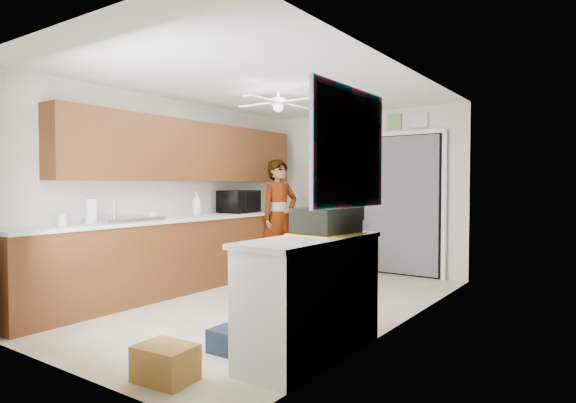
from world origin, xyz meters
The scene contains 41 objects.
floor centered at (0.00, 0.00, 0.00)m, with size 5.00×5.00×0.00m, color beige.
ceiling centered at (0.00, 0.00, 2.50)m, with size 5.00×5.00×0.00m, color white.
wall_back centered at (0.00, 2.50, 1.25)m, with size 3.20×3.20×0.00m, color silver.
wall_front centered at (0.00, -2.50, 1.25)m, with size 3.20×3.20×0.00m, color silver.
wall_left centered at (-1.60, 0.00, 1.25)m, with size 5.00×5.00×0.00m, color silver.
wall_right centered at (1.60, 0.00, 1.25)m, with size 5.00×5.00×0.00m, color silver.
left_base_cabinets centered at (-1.30, 0.00, 0.45)m, with size 0.60×4.80×0.90m, color brown.
left_countertop centered at (-1.29, 0.00, 0.92)m, with size 0.62×4.80×0.04m, color white.
upper_cabinets centered at (-1.44, 0.20, 1.80)m, with size 0.32×4.00×0.80m, color brown.
sink_basin centered at (-1.29, -1.00, 0.95)m, with size 0.50×0.76×0.06m, color silver.
faucet centered at (-1.48, -1.00, 1.05)m, with size 0.03×0.03×0.22m, color silver.
peninsula_base centered at (-0.50, 2.00, 0.45)m, with size 1.00×0.60×0.90m, color brown.
peninsula_top centered at (-0.50, 2.00, 0.92)m, with size 1.04×0.64×0.04m, color white.
back_opening_recess centered at (0.25, 2.47, 1.05)m, with size 2.00×0.06×2.10m, color black.
curtain_panel centered at (0.25, 2.43, 1.05)m, with size 1.90×0.03×2.05m, color slate.
door_trim_left centered at (-0.77, 2.44, 1.05)m, with size 0.06×0.04×2.10m, color white.
door_trim_right centered at (1.27, 2.44, 1.05)m, with size 0.06×0.04×2.10m, color white.
door_trim_head centered at (0.25, 2.44, 2.12)m, with size 2.10×0.04×0.06m, color white.
header_frame_1 centered at (-0.25, 2.47, 2.30)m, with size 0.22×0.02×0.22m, color #4F85D3.
header_frame_2 centered at (0.10, 2.47, 2.30)m, with size 0.22×0.02×0.22m, color #DF5379.
header_frame_3 centered at (0.50, 2.47, 2.30)m, with size 0.22×0.02×0.22m, color #68A45E.
header_frame_4 centered at (0.90, 2.47, 2.30)m, with size 0.22×0.02×0.22m, color silver.
route66_sign centered at (-0.95, 2.47, 2.30)m, with size 0.22×0.02×0.26m, color silver.
right_counter_base centered at (1.35, -1.20, 0.45)m, with size 0.50×1.40×0.90m, color white.
right_counter_top centered at (1.34, -1.20, 0.92)m, with size 0.54×1.44×0.04m, color white.
abstract_painting centered at (1.58, -1.00, 1.65)m, with size 0.03×1.15×0.95m, color pink.
ceiling_fan centered at (0.00, 0.20, 2.32)m, with size 1.14×1.14×0.24m, color white.
microwave centered at (-1.31, 1.00, 1.11)m, with size 0.60×0.41×0.33m, color black.
soap_bottle centered at (-1.35, 0.18, 1.10)m, with size 0.12×0.12×0.32m, color silver.
cup centered at (-1.26, -0.62, 0.98)m, with size 0.11×0.11×0.09m, color white.
jar_a centered at (-1.20, -1.80, 1.00)m, with size 0.09×0.09×0.13m, color silver.
jar_b centered at (-1.27, -1.78, 1.00)m, with size 0.08×0.08×0.12m, color silver.
paper_towel_roll centered at (-1.35, -1.38, 1.07)m, with size 0.12×0.12×0.26m, color white.
suitcase centered at (1.32, -0.92, 1.05)m, with size 0.39×0.52×0.22m, color black.
suitcase_rim centered at (1.32, -0.92, 0.94)m, with size 0.44×0.58×0.02m, color yellow.
suitcase_lid centered at (1.32, -0.63, 1.30)m, with size 0.42×0.03×0.50m, color black.
cardboard_box centered at (0.79, -2.20, 0.12)m, with size 0.40×0.30×0.25m, color #AF8637.
navy_crate centered at (0.78, -1.52, 0.10)m, with size 0.31×0.26×0.19m, color #151D36.
cabinet_door_panel centered at (0.29, 0.79, 0.30)m, with size 0.40×0.03×0.60m, color brown.
man centered at (-0.90, 1.46, 0.87)m, with size 0.63×0.42×1.74m, color white.
dog centered at (-0.02, 0.00, 0.24)m, with size 0.26×0.61×0.48m, color black.
Camera 1 is at (3.36, -4.39, 1.35)m, focal length 30.00 mm.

